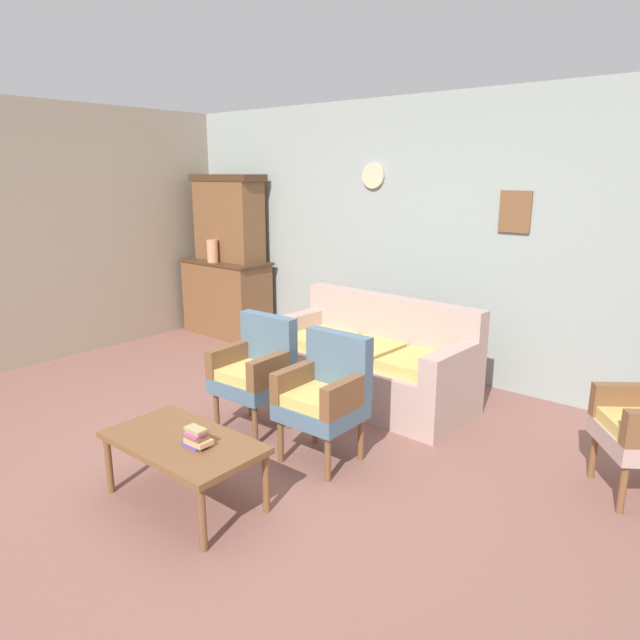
# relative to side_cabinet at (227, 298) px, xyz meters

# --- Properties ---
(ground_plane) EXTENTS (7.68, 7.68, 0.00)m
(ground_plane) POSITION_rel_side_cabinet_xyz_m (2.54, -2.25, -0.47)
(ground_plane) COLOR #84564C
(wall_back_with_decor) EXTENTS (6.40, 0.09, 2.70)m
(wall_back_with_decor) POSITION_rel_side_cabinet_xyz_m (2.54, 0.38, 0.89)
(wall_back_with_decor) COLOR #939E99
(wall_back_with_decor) RESTS_ON ground
(wall_left_side) EXTENTS (0.06, 5.20, 2.70)m
(wall_left_side) POSITION_rel_side_cabinet_xyz_m (-0.69, -2.25, 0.88)
(wall_left_side) COLOR gray
(wall_left_side) RESTS_ON ground
(side_cabinet) EXTENTS (1.16, 0.55, 0.93)m
(side_cabinet) POSITION_rel_side_cabinet_xyz_m (0.00, 0.00, 0.00)
(side_cabinet) COLOR brown
(side_cabinet) RESTS_ON ground
(cabinet_upper_hutch) EXTENTS (0.99, 0.38, 1.03)m
(cabinet_upper_hutch) POSITION_rel_side_cabinet_xyz_m (-0.00, 0.08, 0.98)
(cabinet_upper_hutch) COLOR brown
(cabinet_upper_hutch) RESTS_ON side_cabinet
(vase_on_cabinet) EXTENTS (0.13, 0.13, 0.27)m
(vase_on_cabinet) POSITION_rel_side_cabinet_xyz_m (-0.02, -0.17, 0.60)
(vase_on_cabinet) COLOR tan
(vase_on_cabinet) RESTS_ON side_cabinet
(floral_couch) EXTENTS (1.87, 0.87, 0.90)m
(floral_couch) POSITION_rel_side_cabinet_xyz_m (2.63, -0.62, -0.14)
(floral_couch) COLOR tan
(floral_couch) RESTS_ON ground
(armchair_row_middle) EXTENTS (0.54, 0.51, 0.90)m
(armchair_row_middle) POSITION_rel_side_cabinet_xyz_m (2.28, -1.70, 0.03)
(armchair_row_middle) COLOR slate
(armchair_row_middle) RESTS_ON ground
(armchair_by_doorway) EXTENTS (0.53, 0.50, 0.90)m
(armchair_by_doorway) POSITION_rel_side_cabinet_xyz_m (3.02, -1.75, 0.03)
(armchair_by_doorway) COLOR slate
(armchair_by_doorway) RESTS_ON ground
(coffee_table) EXTENTS (1.00, 0.56, 0.42)m
(coffee_table) POSITION_rel_side_cabinet_xyz_m (2.71, -2.74, -0.09)
(coffee_table) COLOR brown
(coffee_table) RESTS_ON ground
(book_stack_on_table) EXTENTS (0.17, 0.11, 0.12)m
(book_stack_on_table) POSITION_rel_side_cabinet_xyz_m (2.85, -2.74, 0.01)
(book_stack_on_table) COLOR #5A4A94
(book_stack_on_table) RESTS_ON coffee_table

